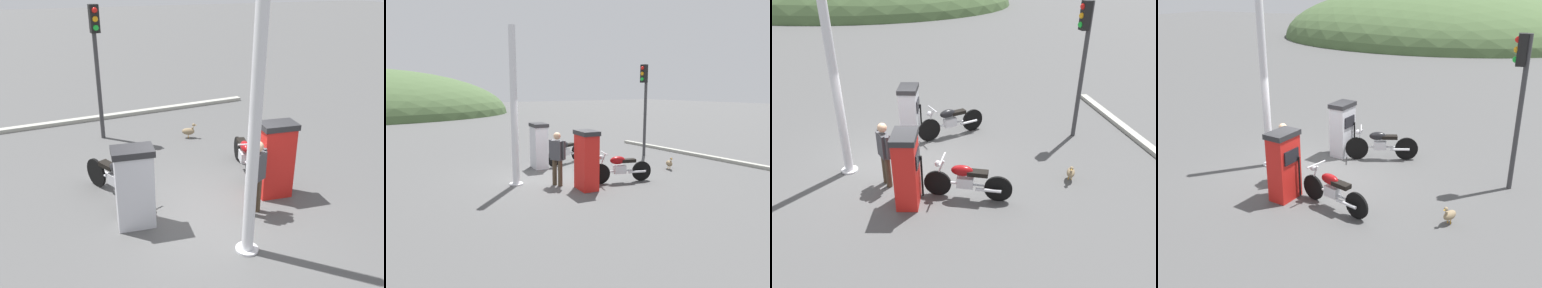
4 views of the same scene
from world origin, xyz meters
The scene contains 10 objects.
ground_plane centered at (0.00, 0.00, 0.00)m, with size 120.00×120.00×0.00m, color #4C4C4C.
fuel_pump_near centered at (0.09, -1.53, 0.84)m, with size 0.62×0.81×1.66m.
fuel_pump_far centered at (0.09, 1.53, 0.81)m, with size 0.63×0.82×1.59m.
motorcycle_near_pump centered at (1.33, -1.48, 0.47)m, with size 1.88×0.78×0.94m.
motorcycle_far_pump centered at (1.24, 1.66, 0.48)m, with size 1.94×0.95×0.97m.
attendant_person centered at (-0.42, -0.76, 0.89)m, with size 0.34×0.55×1.56m.
wandering_duck centered at (3.87, -1.06, 0.22)m, with size 0.31×0.44×0.45m.
roadside_traffic_light centered at (4.76, 1.27, 2.56)m, with size 0.39×0.26×3.75m.
canopy_support_pole centered at (-1.41, -0.05, 2.18)m, with size 0.40×0.40×4.51m.
road_edge_kerb centered at (6.60, 0.00, 0.06)m, with size 0.65×8.65×0.12m.
Camera 1 is at (-6.36, 3.01, 4.41)m, focal length 37.51 mm.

